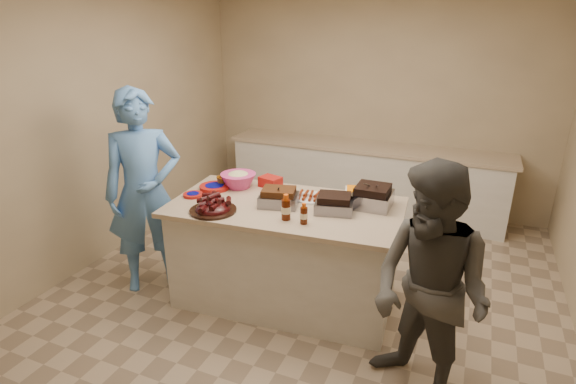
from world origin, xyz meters
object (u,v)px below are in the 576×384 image
at_px(roasting_pan, 372,206).
at_px(mustard_bottle, 277,197).
at_px(rib_platter, 213,211).
at_px(plastic_cup, 222,186).
at_px(island, 286,298).
at_px(guest_blue, 155,282).
at_px(bbq_bottle_b, 304,224).
at_px(bbq_bottle_a, 286,219).
at_px(coleslaw_bowl, 239,187).

height_order(roasting_pan, mustard_bottle, roasting_pan).
distance_m(rib_platter, plastic_cup, 0.60).
bearing_deg(island, guest_blue, -173.12).
bearing_deg(plastic_cup, roasting_pan, 2.56).
distance_m(bbq_bottle_b, guest_blue, 1.81).
bearing_deg(mustard_bottle, bbq_bottle_b, -45.45).
bearing_deg(bbq_bottle_a, roasting_pan, 43.50).
bearing_deg(mustard_bottle, roasting_pan, 8.23).
relative_size(bbq_bottle_b, plastic_cup, 1.63).
bearing_deg(bbq_bottle_a, rib_platter, -171.97).
height_order(bbq_bottle_b, mustard_bottle, bbq_bottle_b).
relative_size(bbq_bottle_a, mustard_bottle, 1.98).
bearing_deg(roasting_pan, plastic_cup, -177.46).
bearing_deg(island, bbq_bottle_b, -51.07).
bearing_deg(coleslaw_bowl, mustard_bottle, -11.61).
distance_m(roasting_pan, bbq_bottle_a, 0.77).
distance_m(mustard_bottle, plastic_cup, 0.60).
bearing_deg(guest_blue, bbq_bottle_a, -41.70).
relative_size(rib_platter, roasting_pan, 1.22).
height_order(rib_platter, bbq_bottle_b, bbq_bottle_b).
bearing_deg(roasting_pan, coleslaw_bowl, -178.68).
distance_m(coleslaw_bowl, guest_blue, 1.26).
bearing_deg(coleslaw_bowl, plastic_cup, -167.90).
relative_size(island, mustard_bottle, 18.50).
bearing_deg(island, bbq_bottle_a, -70.92).
height_order(roasting_pan, bbq_bottle_b, bbq_bottle_b).
bearing_deg(island, roasting_pan, 16.00).
height_order(island, bbq_bottle_a, bbq_bottle_a).
relative_size(plastic_cup, guest_blue, 0.05).
height_order(island, roasting_pan, roasting_pan).
height_order(coleslaw_bowl, mustard_bottle, coleslaw_bowl).
xyz_separation_m(bbq_bottle_b, guest_blue, (-1.55, 0.03, -0.93)).
xyz_separation_m(plastic_cup, guest_blue, (-0.54, -0.46, -0.93)).
xyz_separation_m(mustard_bottle, plastic_cup, (-0.59, 0.06, 0.00)).
xyz_separation_m(island, mustard_bottle, (-0.14, 0.14, 0.93)).
distance_m(island, plastic_cup, 1.20).
xyz_separation_m(roasting_pan, guest_blue, (-1.95, -0.52, -0.93)).
bearing_deg(plastic_cup, island, -14.73).
height_order(bbq_bottle_a, guest_blue, bbq_bottle_a).
relative_size(bbq_bottle_b, guest_blue, 0.09).
distance_m(roasting_pan, coleslaw_bowl, 1.26).
bearing_deg(rib_platter, mustard_bottle, 54.93).
height_order(roasting_pan, guest_blue, roasting_pan).
height_order(rib_platter, plastic_cup, rib_platter).
relative_size(roasting_pan, guest_blue, 0.17).
bearing_deg(bbq_bottle_b, plastic_cup, 154.52).
bearing_deg(bbq_bottle_b, coleslaw_bowl, 148.89).
bearing_deg(mustard_bottle, coleslaw_bowl, 168.39).
relative_size(roasting_pan, coleslaw_bowl, 0.95).
relative_size(roasting_pan, bbq_bottle_b, 1.87).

